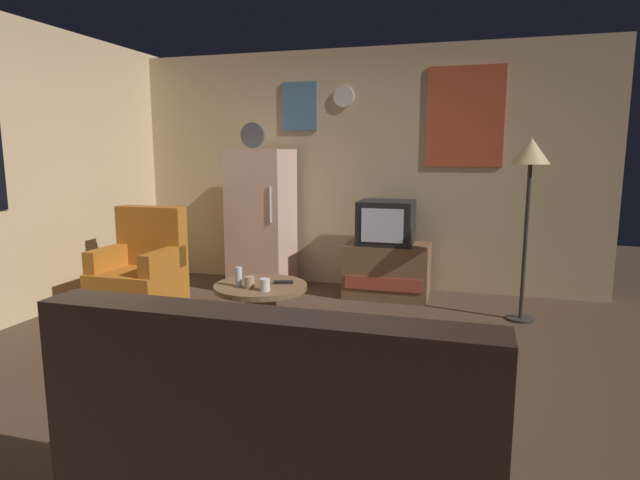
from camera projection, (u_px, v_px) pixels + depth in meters
name	position (u px, v px, depth m)	size (l,w,h in m)	color
ground_plane	(279.00, 367.00, 3.69)	(12.00, 12.00, 0.00)	#4C3828
wall_with_art	(357.00, 169.00, 5.79)	(5.20, 0.12, 2.55)	#D1B284
fridge	(262.00, 220.00, 5.68)	(0.60, 0.62, 1.77)	beige
tv_stand	(387.00, 270.00, 5.44)	(0.84, 0.53, 0.55)	brown
crt_tv	(386.00, 222.00, 5.36)	(0.54, 0.51, 0.44)	black
standing_lamp	(530.00, 166.00, 4.49)	(0.32, 0.32, 1.59)	#332D28
coffee_table	(261.00, 313.00, 4.13)	(0.72, 0.72, 0.46)	brown
wine_glass	(239.00, 277.00, 4.02)	(0.05, 0.05, 0.15)	silver
mug_ceramic_white	(265.00, 285.00, 3.90)	(0.08, 0.08, 0.09)	silver
mug_ceramic_tan	(249.00, 282.00, 3.97)	(0.08, 0.08, 0.09)	tan
remote_control	(283.00, 282.00, 4.12)	(0.15, 0.04, 0.02)	black
armchair	(141.00, 275.00, 4.95)	(0.68, 0.68, 0.96)	#B2661E
couch	(282.00, 440.00, 2.16)	(1.70, 0.80, 0.92)	black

